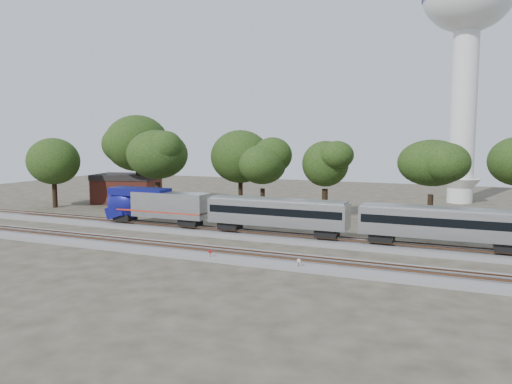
# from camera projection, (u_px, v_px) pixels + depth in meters

# --- Properties ---
(ground) EXTENTS (160.00, 160.00, 0.00)m
(ground) POSITION_uv_depth(u_px,v_px,m) (210.00, 245.00, 53.31)
(ground) COLOR #383328
(ground) RESTS_ON ground
(track_far) EXTENTS (160.00, 5.00, 0.73)m
(track_far) POSITION_uv_depth(u_px,v_px,m) (234.00, 233.00, 58.76)
(track_far) COLOR slate
(track_far) RESTS_ON ground
(track_near) EXTENTS (160.00, 5.00, 0.73)m
(track_near) POSITION_uv_depth(u_px,v_px,m) (190.00, 251.00, 49.63)
(track_near) COLOR slate
(track_near) RESTS_ON ground
(switch_stand_red) EXTENTS (0.33, 0.15, 1.07)m
(switch_stand_red) POSITION_uv_depth(u_px,v_px,m) (210.00, 254.00, 46.38)
(switch_stand_red) COLOR #512D19
(switch_stand_red) RESTS_ON ground
(switch_stand_white) EXTENTS (0.34, 0.13, 1.09)m
(switch_stand_white) POSITION_uv_depth(u_px,v_px,m) (299.00, 263.00, 42.90)
(switch_stand_white) COLOR #512D19
(switch_stand_white) RESTS_ON ground
(switch_lever) EXTENTS (0.58, 0.47, 0.30)m
(switch_lever) POSITION_uv_depth(u_px,v_px,m) (253.00, 262.00, 45.63)
(switch_lever) COLOR #512D19
(switch_lever) RESTS_ON ground
(water_tower) EXTENTS (15.04, 15.04, 41.63)m
(water_tower) POSITION_uv_depth(u_px,v_px,m) (467.00, 21.00, 83.94)
(water_tower) COLOR silver
(water_tower) RESTS_ON ground
(brick_building) EXTENTS (11.88, 9.58, 5.04)m
(brick_building) POSITION_uv_depth(u_px,v_px,m) (127.00, 188.00, 87.14)
(brick_building) COLOR brown
(brick_building) RESTS_ON ground
(tree_0) EXTENTS (7.67, 7.67, 10.81)m
(tree_0) POSITION_uv_depth(u_px,v_px,m) (53.00, 161.00, 80.76)
(tree_0) COLOR black
(tree_0) RESTS_ON ground
(tree_1) EXTENTS (10.58, 10.58, 14.92)m
(tree_1) POSITION_uv_depth(u_px,v_px,m) (137.00, 143.00, 82.99)
(tree_1) COLOR black
(tree_1) RESTS_ON ground
(tree_2) EXTENTS (9.04, 9.04, 12.74)m
(tree_2) POSITION_uv_depth(u_px,v_px,m) (157.00, 155.00, 73.35)
(tree_2) COLOR black
(tree_2) RESTS_ON ground
(tree_3) EXTENTS (8.62, 8.62, 12.16)m
(tree_3) POSITION_uv_depth(u_px,v_px,m) (240.00, 157.00, 76.02)
(tree_3) COLOR black
(tree_3) RESTS_ON ground
(tree_4) EXTENTS (7.66, 7.66, 10.80)m
(tree_4) POSITION_uv_depth(u_px,v_px,m) (263.00, 165.00, 71.65)
(tree_4) COLOR black
(tree_4) RESTS_ON ground
(tree_5) EXTENTS (7.84, 7.84, 11.05)m
(tree_5) POSITION_uv_depth(u_px,v_px,m) (325.00, 164.00, 70.11)
(tree_5) COLOR black
(tree_5) RESTS_ON ground
(tree_6) EXTENTS (8.49, 8.49, 11.97)m
(tree_6) POSITION_uv_depth(u_px,v_px,m) (432.00, 163.00, 60.36)
(tree_6) COLOR black
(tree_6) RESTS_ON ground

